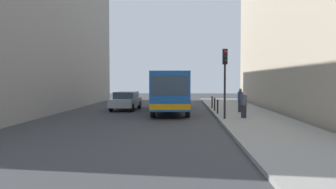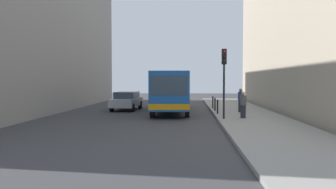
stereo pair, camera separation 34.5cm
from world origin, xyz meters
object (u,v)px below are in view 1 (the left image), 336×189
object	(u,v)px
bus	(171,89)
car_beside_bus	(126,100)
bollard_near	(218,107)
pedestrian_mid_sidewalk	(240,100)
bollard_mid	(215,104)
bollard_far	(212,102)
traffic_light	(225,70)
pedestrian_near_signal	(244,105)

from	to	relation	value
bus	car_beside_bus	size ratio (longest dim) A/B	2.47
car_beside_bus	bollard_near	distance (m)	8.10
car_beside_bus	pedestrian_mid_sidewalk	world-z (taller)	pedestrian_mid_sidewalk
bus	bollard_near	size ratio (longest dim) A/B	11.66
bollard_mid	pedestrian_mid_sidewalk	bearing A→B (deg)	-34.87
bollard_mid	bollard_far	xyz separation A→B (m)	(0.00, 2.34, 0.00)
bus	bollard_mid	world-z (taller)	bus
car_beside_bus	bollard_far	size ratio (longest dim) A/B	4.73
bollard_far	pedestrian_mid_sidewalk	world-z (taller)	pedestrian_mid_sidewalk
traffic_light	bollard_mid	bearing A→B (deg)	91.04
bus	pedestrian_near_signal	world-z (taller)	bus
traffic_light	bollard_near	size ratio (longest dim) A/B	4.32
bollard_near	bollard_far	distance (m)	4.68
traffic_light	bollard_far	bearing A→B (deg)	90.73
bollard_mid	bollard_far	bearing A→B (deg)	90.00
traffic_light	bollard_mid	size ratio (longest dim) A/B	4.32
bollard_mid	bollard_far	size ratio (longest dim) A/B	1.00
bollard_far	pedestrian_near_signal	size ratio (longest dim) A/B	0.60
bollard_mid	pedestrian_near_signal	xyz separation A→B (m)	(1.30, -5.00, 0.30)
bus	bollard_near	distance (m)	4.48
bollard_near	bollard_far	world-z (taller)	same
traffic_light	bollard_far	world-z (taller)	traffic_light
car_beside_bus	bollard_far	distance (m)	7.00
bollard_near	pedestrian_near_signal	size ratio (longest dim) A/B	0.60
pedestrian_mid_sidewalk	bollard_near	bearing A→B (deg)	110.29
pedestrian_near_signal	pedestrian_mid_sidewalk	size ratio (longest dim) A/B	0.93
bollard_near	bollard_mid	bearing A→B (deg)	90.00
bus	bollard_far	bearing A→B (deg)	-152.07
bus	traffic_light	size ratio (longest dim) A/B	2.70
bollard_far	bollard_near	bearing A→B (deg)	-90.00
bollard_near	bollard_mid	xyz separation A→B (m)	(0.00, 2.34, 0.00)
bollard_far	pedestrian_mid_sidewalk	distance (m)	3.95
car_beside_bus	traffic_light	bearing A→B (deg)	137.25
bus	bollard_near	xyz separation A→B (m)	(3.29, -2.83, -1.10)
car_beside_bus	traffic_light	world-z (taller)	traffic_light
traffic_light	bollard_far	distance (m)	8.22
car_beside_bus	pedestrian_near_signal	distance (m)	10.71
car_beside_bus	bollard_near	world-z (taller)	car_beside_bus
bus	pedestrian_mid_sidewalk	distance (m)	5.33
bus	bollard_far	world-z (taller)	bus
bus	traffic_light	world-z (taller)	traffic_light
car_beside_bus	bollard_near	xyz separation A→B (m)	(6.98, -4.12, -0.16)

